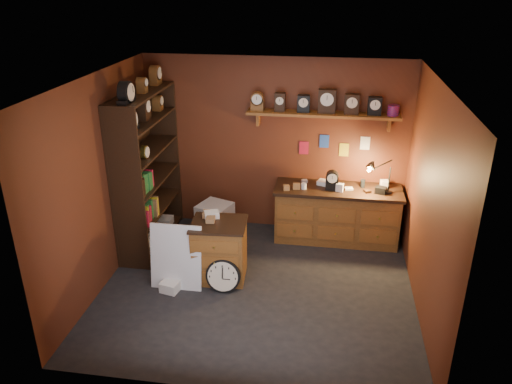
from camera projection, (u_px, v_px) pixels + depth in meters
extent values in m
plane|color=black|center=(257.00, 287.00, 6.55)|extent=(4.00, 4.00, 0.00)
cube|color=#5B2815|center=(275.00, 146.00, 7.63)|extent=(4.00, 0.02, 2.70)
cube|color=#5B2815|center=(227.00, 275.00, 4.38)|extent=(4.00, 0.02, 2.70)
cube|color=#5B2815|center=(101.00, 184.00, 6.28)|extent=(0.02, 3.60, 2.70)
cube|color=#5B2815|center=(429.00, 204.00, 5.73)|extent=(0.02, 3.60, 2.70)
cube|color=beige|center=(258.00, 81.00, 5.46)|extent=(4.00, 3.60, 0.02)
cube|color=brown|center=(323.00, 114.00, 7.17)|extent=(2.20, 0.30, 0.04)
cube|color=brown|center=(258.00, 118.00, 7.41)|extent=(0.04, 0.16, 0.20)
cube|color=brown|center=(389.00, 124.00, 7.15)|extent=(0.04, 0.16, 0.20)
cylinder|color=#B21419|center=(393.00, 110.00, 7.00)|extent=(0.16, 0.16, 0.15)
cube|color=#A9142E|center=(285.00, 147.00, 7.60)|extent=(0.14, 0.01, 0.20)
cube|color=#1B3C99|center=(305.00, 140.00, 7.51)|extent=(0.14, 0.01, 0.20)
cube|color=gold|center=(324.00, 149.00, 7.52)|extent=(0.14, 0.01, 0.20)
cube|color=silver|center=(345.00, 142.00, 7.43)|extent=(0.14, 0.01, 0.20)
cube|color=black|center=(133.00, 171.00, 7.25)|extent=(0.03, 1.60, 2.30)
cube|color=black|center=(127.00, 193.00, 6.51)|extent=(0.45, 0.03, 2.30)
cube|color=black|center=(165.00, 154.00, 7.92)|extent=(0.45, 0.03, 2.30)
cube|color=black|center=(154.00, 238.00, 7.66)|extent=(0.43, 1.54, 0.03)
cube|color=black|center=(151.00, 209.00, 7.46)|extent=(0.43, 1.54, 0.03)
cube|color=black|center=(149.00, 181.00, 7.28)|extent=(0.43, 1.54, 0.03)
cube|color=black|center=(146.00, 152.00, 7.09)|extent=(0.43, 1.54, 0.03)
cube|color=black|center=(143.00, 121.00, 6.91)|extent=(0.43, 1.54, 0.03)
cube|color=black|center=(141.00, 94.00, 6.76)|extent=(0.43, 1.54, 0.03)
cube|color=brown|center=(336.00, 215.00, 7.59)|extent=(1.83, 0.60, 0.80)
cube|color=black|center=(338.00, 190.00, 7.42)|extent=(1.89, 0.66, 0.05)
cube|color=brown|center=(336.00, 225.00, 7.31)|extent=(1.75, 0.02, 0.52)
cylinder|color=black|center=(388.00, 192.00, 7.26)|extent=(0.12, 0.12, 0.02)
cylinder|color=black|center=(389.00, 180.00, 7.18)|extent=(0.02, 0.02, 0.38)
cylinder|color=black|center=(383.00, 165.00, 7.07)|extent=(0.27, 0.09, 0.14)
cone|color=black|center=(372.00, 167.00, 7.08)|extent=(0.18, 0.14, 0.18)
cube|color=brown|center=(220.00, 251.00, 6.62)|extent=(0.71, 0.60, 0.79)
cube|color=black|center=(219.00, 224.00, 6.46)|extent=(0.75, 0.65, 0.03)
cube|color=brown|center=(215.00, 263.00, 6.37)|extent=(0.61, 0.06, 0.67)
cylinder|color=black|center=(223.00, 276.00, 6.40)|extent=(0.45, 0.15, 0.45)
cylinder|color=beige|center=(223.00, 277.00, 6.36)|extent=(0.40, 0.09, 0.39)
cube|color=black|center=(222.00, 273.00, 6.33)|extent=(0.01, 0.04, 0.14)
cube|color=black|center=(226.00, 279.00, 6.36)|extent=(0.10, 0.01, 0.01)
cube|color=silver|center=(178.00, 286.00, 6.58)|extent=(0.67, 0.19, 0.89)
cube|color=silver|center=(215.00, 219.00, 7.84)|extent=(0.60, 0.60, 0.48)
cube|color=black|center=(211.00, 226.00, 7.62)|extent=(0.38, 0.16, 0.39)
cube|color=olive|center=(182.00, 246.00, 7.34)|extent=(0.32, 0.28, 0.18)
cube|color=white|center=(172.00, 285.00, 6.48)|extent=(0.28, 0.31, 0.13)
cube|color=olive|center=(171.00, 275.00, 6.63)|extent=(0.26, 0.21, 0.19)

